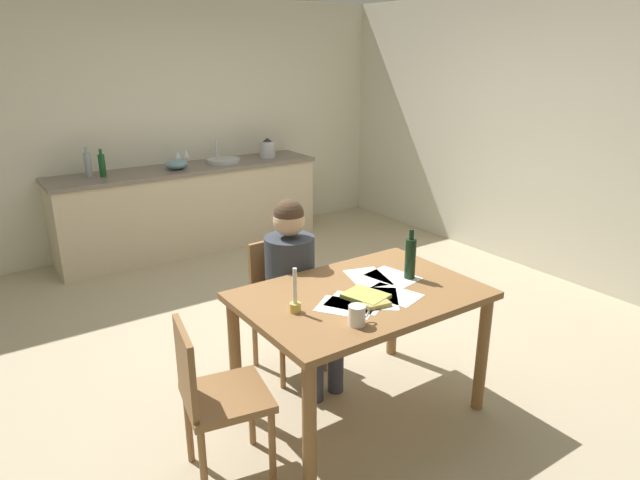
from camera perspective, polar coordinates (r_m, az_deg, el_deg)
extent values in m
cube|color=tan|center=(4.49, -1.69, -8.93)|extent=(5.20, 5.20, 0.04)
cube|color=beige|center=(6.36, -14.86, 11.29)|extent=(5.20, 0.12, 2.60)
cube|color=beige|center=(5.85, 20.47, 10.12)|extent=(0.12, 5.20, 2.60)
cube|color=beige|center=(6.20, -13.04, 3.02)|extent=(2.77, 0.60, 0.86)
cube|color=#72665B|center=(6.10, -13.35, 7.09)|extent=(2.81, 0.64, 0.04)
cube|color=olive|center=(3.18, 4.18, -5.66)|extent=(1.34, 0.91, 0.04)
cylinder|color=olive|center=(2.80, -1.08, -18.70)|extent=(0.07, 0.07, 0.73)
cylinder|color=olive|center=(3.50, 16.16, -11.08)|extent=(0.07, 0.07, 0.73)
cylinder|color=olive|center=(3.37, -8.63, -11.76)|extent=(0.07, 0.07, 0.73)
cylinder|color=olive|center=(3.98, 7.45, -6.69)|extent=(0.07, 0.07, 0.73)
cube|color=olive|center=(3.72, -3.17, -6.66)|extent=(0.42, 0.42, 0.04)
cube|color=olive|center=(3.78, -4.80, -2.81)|extent=(0.36, 0.05, 0.40)
cylinder|color=olive|center=(3.63, -3.84, -11.70)|extent=(0.04, 0.04, 0.46)
cylinder|color=olive|center=(3.80, 0.51, -10.15)|extent=(0.04, 0.04, 0.46)
cylinder|color=olive|center=(3.88, -6.64, -9.61)|extent=(0.04, 0.04, 0.46)
cylinder|color=olive|center=(4.04, -2.46, -8.27)|extent=(0.04, 0.04, 0.46)
cylinder|color=#333842|center=(3.61, -3.07, -3.47)|extent=(0.33, 0.33, 0.50)
sphere|color=#D8AD8C|center=(3.49, -3.18, 2.00)|extent=(0.20, 0.20, 0.20)
sphere|color=#473323|center=(3.48, -3.19, 2.63)|extent=(0.19, 0.19, 0.19)
cylinder|color=#383847|center=(3.54, -2.34, -8.46)|extent=(0.15, 0.39, 0.13)
cylinder|color=#383847|center=(3.51, -0.47, -12.86)|extent=(0.10, 0.10, 0.45)
cylinder|color=#383847|center=(3.62, -0.24, -7.76)|extent=(0.15, 0.39, 0.13)
cylinder|color=#383847|center=(3.60, 1.62, -12.05)|extent=(0.10, 0.10, 0.45)
cube|color=olive|center=(2.89, -9.46, -15.47)|extent=(0.47, 0.47, 0.04)
cube|color=olive|center=(2.75, -13.52, -12.54)|extent=(0.10, 0.36, 0.40)
cylinder|color=olive|center=(2.93, -4.88, -20.31)|extent=(0.04, 0.04, 0.44)
cylinder|color=olive|center=(3.19, -6.98, -16.71)|extent=(0.04, 0.04, 0.44)
cylinder|color=olive|center=(2.87, -11.78, -21.73)|extent=(0.04, 0.04, 0.44)
cylinder|color=olive|center=(3.14, -13.22, -17.88)|extent=(0.04, 0.04, 0.44)
cylinder|color=white|center=(2.80, 3.77, -7.66)|extent=(0.09, 0.09, 0.10)
torus|color=white|center=(2.82, 4.55, -7.31)|extent=(0.07, 0.01, 0.07)
cylinder|color=gold|center=(2.93, -2.53, -6.87)|extent=(0.06, 0.06, 0.05)
cylinder|color=white|center=(2.88, -2.57, -4.68)|extent=(0.02, 0.02, 0.19)
cube|color=tan|center=(3.06, 5.14, -6.04)|extent=(0.17, 0.23, 0.02)
cube|color=#AFB451|center=(3.09, 4.66, -5.73)|extent=(0.24, 0.27, 0.03)
cube|color=white|center=(3.16, 7.38, -5.52)|extent=(0.29, 0.35, 0.00)
cube|color=white|center=(3.00, 2.65, -6.81)|extent=(0.34, 0.36, 0.00)
cube|color=white|center=(3.05, 3.64, -6.38)|extent=(0.33, 0.36, 0.00)
cube|color=white|center=(3.40, 7.43, -3.72)|extent=(0.27, 0.33, 0.00)
cube|color=white|center=(3.11, 5.97, -5.91)|extent=(0.35, 0.36, 0.00)
cube|color=white|center=(3.37, 4.87, -3.81)|extent=(0.28, 0.34, 0.00)
cylinder|color=black|center=(3.35, 9.17, -1.91)|extent=(0.06, 0.06, 0.24)
cylinder|color=black|center=(3.30, 9.31, 0.56)|extent=(0.03, 0.03, 0.06)
cylinder|color=#B2B7BC|center=(6.25, -9.81, 7.97)|extent=(0.36, 0.36, 0.04)
cylinder|color=silver|center=(6.37, -10.48, 9.06)|extent=(0.02, 0.02, 0.24)
cylinder|color=#8C999E|center=(5.85, -22.53, 7.04)|extent=(0.07, 0.07, 0.23)
cylinder|color=#8C999E|center=(5.83, -22.71, 8.43)|extent=(0.03, 0.03, 0.06)
cylinder|color=#194C23|center=(5.84, -21.29, 7.07)|extent=(0.06, 0.06, 0.21)
cylinder|color=#194C23|center=(5.81, -21.45, 8.36)|extent=(0.03, 0.03, 0.05)
ellipsoid|color=#668C99|center=(5.98, -14.42, 7.48)|extent=(0.23, 0.23, 0.10)
cylinder|color=#B7BABF|center=(6.48, -5.35, 9.18)|extent=(0.18, 0.18, 0.18)
cone|color=#262628|center=(6.46, -5.38, 10.14)|extent=(0.11, 0.11, 0.04)
cylinder|color=silver|center=(6.25, -13.40, 7.57)|extent=(0.06, 0.06, 0.00)
cylinder|color=silver|center=(6.24, -13.43, 7.90)|extent=(0.01, 0.01, 0.07)
cone|color=silver|center=(6.23, -13.48, 8.58)|extent=(0.07, 0.07, 0.08)
cylinder|color=silver|center=(6.22, -14.20, 7.45)|extent=(0.06, 0.06, 0.00)
cylinder|color=silver|center=(6.21, -14.23, 7.78)|extent=(0.01, 0.01, 0.07)
cone|color=silver|center=(6.20, -14.29, 8.46)|extent=(0.07, 0.07, 0.08)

